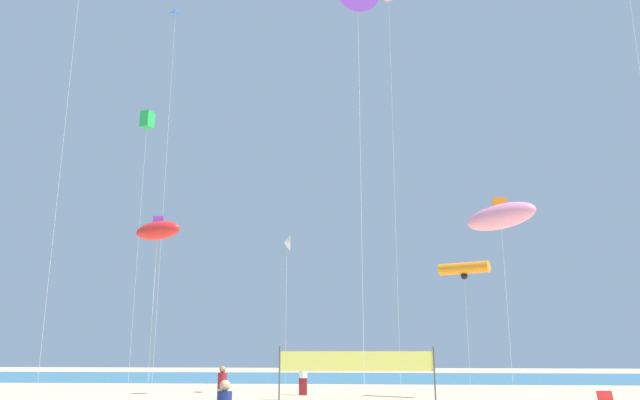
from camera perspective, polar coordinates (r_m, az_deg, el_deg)
ocean_band at (r=51.87m, az=3.17°, el=-16.32°), size 120.00×20.00×0.01m
beachgoer_white_shirt at (r=32.19m, az=-1.60°, el=-16.14°), size 0.42×0.42×1.84m
beachgoer_maroon_shirt at (r=25.88m, az=-9.20°, el=-16.82°), size 0.37×0.37×1.62m
volleyball_net at (r=29.22m, az=3.45°, el=-15.10°), size 7.26×0.32×2.40m
kite_pink_inflatable at (r=23.95m, az=16.64°, el=-1.50°), size 2.85×2.32×7.91m
kite_red_inflatable at (r=21.61m, az=-15.03°, el=-2.81°), size 1.98×1.32×6.76m
kite_orange_tube at (r=31.28m, az=13.38°, el=-6.30°), size 2.52×1.68×6.49m
kite_blue_diamond at (r=37.07m, az=-13.48°, el=16.29°), size 0.69×0.69×21.33m
kite_white_delta at (r=33.52m, az=-3.13°, el=-4.04°), size 0.51×0.97×8.45m
kite_green_box at (r=38.38m, az=-15.96°, el=7.20°), size 0.79×0.79×16.26m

